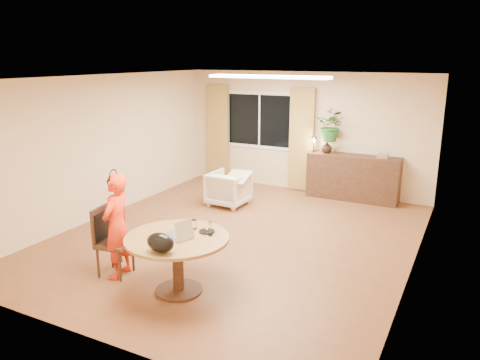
# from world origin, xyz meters

# --- Properties ---
(floor) EXTENTS (6.50, 6.50, 0.00)m
(floor) POSITION_xyz_m (0.00, 0.00, 0.00)
(floor) COLOR brown
(floor) RESTS_ON ground
(ceiling) EXTENTS (6.50, 6.50, 0.00)m
(ceiling) POSITION_xyz_m (0.00, 0.00, 2.60)
(ceiling) COLOR white
(ceiling) RESTS_ON wall_back
(wall_back) EXTENTS (5.50, 0.00, 5.50)m
(wall_back) POSITION_xyz_m (0.00, 3.25, 1.30)
(wall_back) COLOR #D1B688
(wall_back) RESTS_ON floor
(wall_left) EXTENTS (0.00, 6.50, 6.50)m
(wall_left) POSITION_xyz_m (-2.75, 0.00, 1.30)
(wall_left) COLOR #D1B688
(wall_left) RESTS_ON floor
(wall_right) EXTENTS (0.00, 6.50, 6.50)m
(wall_right) POSITION_xyz_m (2.75, 0.00, 1.30)
(wall_right) COLOR #D1B688
(wall_right) RESTS_ON floor
(window) EXTENTS (1.70, 0.03, 1.30)m
(window) POSITION_xyz_m (-1.10, 3.23, 1.50)
(window) COLOR white
(window) RESTS_ON wall_back
(curtain_left) EXTENTS (0.55, 0.08, 2.25)m
(curtain_left) POSITION_xyz_m (-2.15, 3.15, 1.15)
(curtain_left) COLOR brown
(curtain_left) RESTS_ON wall_back
(curtain_right) EXTENTS (0.55, 0.08, 2.25)m
(curtain_right) POSITION_xyz_m (-0.05, 3.15, 1.15)
(curtain_right) COLOR brown
(curtain_right) RESTS_ON wall_back
(ceiling_panel) EXTENTS (2.20, 0.35, 0.05)m
(ceiling_panel) POSITION_xyz_m (0.00, 1.20, 2.57)
(ceiling_panel) COLOR white
(ceiling_panel) RESTS_ON ceiling
(dining_table) EXTENTS (1.31, 1.31, 0.74)m
(dining_table) POSITION_xyz_m (0.19, -1.97, 0.59)
(dining_table) COLOR brown
(dining_table) RESTS_ON floor
(dining_chair) EXTENTS (0.52, 0.49, 0.95)m
(dining_chair) POSITION_xyz_m (-0.85, -1.95, 0.48)
(dining_chair) COLOR black
(dining_chair) RESTS_ON floor
(child) EXTENTS (0.57, 0.42, 1.44)m
(child) POSITION_xyz_m (-0.78, -1.96, 0.72)
(child) COLOR #B5190D
(child) RESTS_ON floor
(laptop) EXTENTS (0.44, 0.35, 0.25)m
(laptop) POSITION_xyz_m (0.17, -1.96, 0.87)
(laptop) COLOR #B7B7BC
(laptop) RESTS_ON dining_table
(tumbler) EXTENTS (0.10, 0.10, 0.12)m
(tumbler) POSITION_xyz_m (0.22, -1.63, 0.80)
(tumbler) COLOR white
(tumbler) RESTS_ON dining_table
(wine_glass) EXTENTS (0.07, 0.07, 0.19)m
(wine_glass) POSITION_xyz_m (0.54, -1.74, 0.84)
(wine_glass) COLOR white
(wine_glass) RESTS_ON dining_table
(pot_lid) EXTENTS (0.26, 0.26, 0.03)m
(pot_lid) POSITION_xyz_m (0.43, -1.66, 0.76)
(pot_lid) COLOR white
(pot_lid) RESTS_ON dining_table
(handbag) EXTENTS (0.39, 0.29, 0.23)m
(handbag) POSITION_xyz_m (0.29, -2.44, 0.86)
(handbag) COLOR black
(handbag) RESTS_ON dining_table
(armchair) EXTENTS (0.76, 0.78, 0.68)m
(armchair) POSITION_xyz_m (-0.96, 1.48, 0.34)
(armchair) COLOR beige
(armchair) RESTS_ON floor
(throw) EXTENTS (0.49, 0.58, 0.03)m
(throw) POSITION_xyz_m (-0.73, 1.45, 0.70)
(throw) COLOR beige
(throw) RESTS_ON armchair
(sideboard) EXTENTS (1.88, 0.46, 0.94)m
(sideboard) POSITION_xyz_m (1.15, 3.01, 0.47)
(sideboard) COLOR black
(sideboard) RESTS_ON floor
(vase) EXTENTS (0.29, 0.29, 0.25)m
(vase) POSITION_xyz_m (0.57, 3.01, 1.07)
(vase) COLOR black
(vase) RESTS_ON sideboard
(bouquet) EXTENTS (0.60, 0.52, 0.66)m
(bouquet) POSITION_xyz_m (0.65, 3.01, 1.52)
(bouquet) COLOR #305C22
(bouquet) RESTS_ON vase
(book_stack) EXTENTS (0.26, 0.23, 0.09)m
(book_stack) POSITION_xyz_m (1.72, 3.01, 0.99)
(book_stack) COLOR #8C6647
(book_stack) RESTS_ON sideboard
(desk_lamp) EXTENTS (0.18, 0.18, 0.34)m
(desk_lamp) POSITION_xyz_m (0.30, 2.96, 1.11)
(desk_lamp) COLOR black
(desk_lamp) RESTS_ON sideboard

